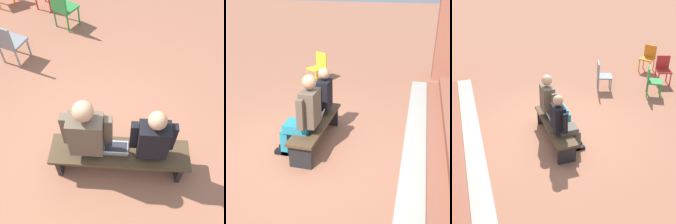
# 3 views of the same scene
# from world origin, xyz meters

# --- Properties ---
(ground_plane) EXTENTS (60.00, 60.00, 0.00)m
(ground_plane) POSITION_xyz_m (0.00, 0.00, 0.00)
(ground_plane) COLOR #9E6047
(concrete_strip) EXTENTS (8.18, 0.40, 0.01)m
(concrete_strip) POSITION_xyz_m (-0.31, 1.90, 0.00)
(concrete_strip) COLOR #A8A399
(concrete_strip) RESTS_ON ground
(bench) EXTENTS (1.80, 0.44, 0.45)m
(bench) POSITION_xyz_m (-0.31, 0.15, 0.35)
(bench) COLOR #4C3823
(bench) RESTS_ON ground
(person_student) EXTENTS (0.53, 0.67, 1.33)m
(person_student) POSITION_xyz_m (-0.70, 0.08, 0.71)
(person_student) COLOR #4C473D
(person_student) RESTS_ON ground
(person_adult) EXTENTS (0.60, 0.76, 1.44)m
(person_adult) POSITION_xyz_m (0.08, 0.08, 0.76)
(person_adult) COLOR teal
(person_adult) RESTS_ON ground
(laptop) EXTENTS (0.32, 0.29, 0.21)m
(laptop) POSITION_xyz_m (-0.26, 0.16, 0.50)
(laptop) COLOR #9EA0A5
(laptop) RESTS_ON bench
(plastic_chair_far_left) EXTENTS (0.58, 0.58, 0.84)m
(plastic_chair_far_left) POSITION_xyz_m (1.01, -3.12, 0.48)
(plastic_chair_far_left) COLOR #2D893D
(plastic_chair_far_left) RESTS_ON ground
(plastic_chair_foreground) EXTENTS (0.53, 0.53, 0.84)m
(plastic_chair_foreground) POSITION_xyz_m (1.63, -3.91, 0.48)
(plastic_chair_foreground) COLOR red
(plastic_chair_foreground) RESTS_ON ground
(plastic_chair_near_bench_right) EXTENTS (0.54, 0.54, 0.84)m
(plastic_chair_near_bench_right) POSITION_xyz_m (1.78, -1.94, 0.48)
(plastic_chair_near_bench_right) COLOR gray
(plastic_chair_near_bench_right) RESTS_ON ground
(plastic_chair_by_pillar) EXTENTS (0.58, 0.58, 0.84)m
(plastic_chair_by_pillar) POSITION_xyz_m (2.67, -4.04, 0.48)
(plastic_chair_by_pillar) COLOR orange
(plastic_chair_by_pillar) RESTS_ON ground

